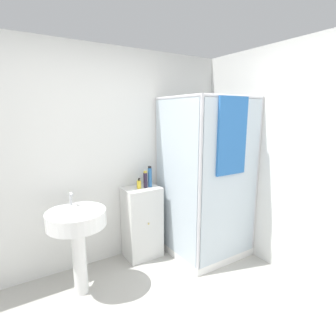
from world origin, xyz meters
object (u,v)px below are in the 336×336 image
at_px(shampoo_bottle_tall_black, 145,180).
at_px(lotion_bottle_white, 140,181).
at_px(sink, 77,228).
at_px(soap_dispenser, 139,184).
at_px(shampoo_bottle_blue, 150,177).

distance_m(shampoo_bottle_tall_black, lotion_bottle_white, 0.11).
bearing_deg(lotion_bottle_white, shampoo_bottle_tall_black, -79.34).
relative_size(sink, lotion_bottle_white, 7.05).
bearing_deg(soap_dispenser, shampoo_bottle_blue, -1.81).
bearing_deg(shampoo_bottle_blue, soap_dispenser, 178.19).
bearing_deg(soap_dispenser, shampoo_bottle_tall_black, -6.30).
relative_size(soap_dispenser, shampoo_bottle_blue, 0.50).
xyz_separation_m(sink, shampoo_bottle_blue, (0.95, 0.28, 0.32)).
relative_size(soap_dispenser, shampoo_bottle_tall_black, 0.62).
distance_m(sink, lotion_bottle_white, 0.98).
relative_size(soap_dispenser, lotion_bottle_white, 0.90).
height_order(sink, lotion_bottle_white, lotion_bottle_white).
bearing_deg(lotion_bottle_white, soap_dispenser, -123.62).
bearing_deg(shampoo_bottle_blue, shampoo_bottle_tall_black, -176.05).
relative_size(sink, soap_dispenser, 7.81).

